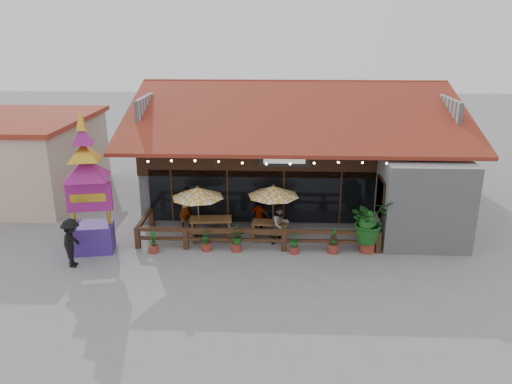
{
  "coord_description": "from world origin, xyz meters",
  "views": [
    {
      "loc": [
        -0.86,
        -19.06,
        8.73
      ],
      "look_at": [
        -1.72,
        1.5,
        1.84
      ],
      "focal_mm": 35.0,
      "sensor_mm": 36.0,
      "label": 1
    }
  ],
  "objects_px": {
    "umbrella_left": "(198,193)",
    "tropical_plant": "(369,222)",
    "picnic_table_right": "(270,227)",
    "thai_sign_tower": "(86,173)",
    "pedestrian": "(72,243)",
    "umbrella_right": "(273,191)",
    "picnic_table_left": "(211,225)"
  },
  "relations": [
    {
      "from": "umbrella_left",
      "to": "thai_sign_tower",
      "type": "height_order",
      "value": "thai_sign_tower"
    },
    {
      "from": "umbrella_left",
      "to": "pedestrian",
      "type": "xyz_separation_m",
      "value": [
        -4.38,
        -2.81,
        -1.11
      ]
    },
    {
      "from": "umbrella_right",
      "to": "picnic_table_right",
      "type": "xyz_separation_m",
      "value": [
        -0.13,
        -0.2,
        -1.56
      ]
    },
    {
      "from": "umbrella_left",
      "to": "tropical_plant",
      "type": "bearing_deg",
      "value": -8.79
    },
    {
      "from": "umbrella_right",
      "to": "picnic_table_right",
      "type": "relative_size",
      "value": 1.63
    },
    {
      "from": "thai_sign_tower",
      "to": "picnic_table_left",
      "type": "bearing_deg",
      "value": 19.03
    },
    {
      "from": "picnic_table_right",
      "to": "pedestrian",
      "type": "bearing_deg",
      "value": -158.19
    },
    {
      "from": "tropical_plant",
      "to": "pedestrian",
      "type": "xyz_separation_m",
      "value": [
        -11.39,
        -1.73,
        -0.33
      ]
    },
    {
      "from": "pedestrian",
      "to": "picnic_table_right",
      "type": "bearing_deg",
      "value": -73.85
    },
    {
      "from": "umbrella_right",
      "to": "tropical_plant",
      "type": "height_order",
      "value": "umbrella_right"
    },
    {
      "from": "umbrella_left",
      "to": "picnic_table_left",
      "type": "bearing_deg",
      "value": 15.9
    },
    {
      "from": "tropical_plant",
      "to": "thai_sign_tower",
      "type": "bearing_deg",
      "value": -178.2
    },
    {
      "from": "picnic_table_right",
      "to": "umbrella_right",
      "type": "bearing_deg",
      "value": 56.65
    },
    {
      "from": "umbrella_left",
      "to": "thai_sign_tower",
      "type": "bearing_deg",
      "value": -160.59
    },
    {
      "from": "thai_sign_tower",
      "to": "pedestrian",
      "type": "distance_m",
      "value": 2.75
    },
    {
      "from": "umbrella_right",
      "to": "thai_sign_tower",
      "type": "height_order",
      "value": "thai_sign_tower"
    },
    {
      "from": "tropical_plant",
      "to": "pedestrian",
      "type": "relative_size",
      "value": 1.18
    },
    {
      "from": "thai_sign_tower",
      "to": "tropical_plant",
      "type": "bearing_deg",
      "value": 1.8
    },
    {
      "from": "picnic_table_left",
      "to": "thai_sign_tower",
      "type": "xyz_separation_m",
      "value": [
        -4.57,
        -1.57,
        2.74
      ]
    },
    {
      "from": "umbrella_left",
      "to": "picnic_table_left",
      "type": "distance_m",
      "value": 1.58
    },
    {
      "from": "umbrella_right",
      "to": "picnic_table_right",
      "type": "height_order",
      "value": "umbrella_right"
    },
    {
      "from": "umbrella_right",
      "to": "thai_sign_tower",
      "type": "bearing_deg",
      "value": -166.08
    },
    {
      "from": "picnic_table_left",
      "to": "tropical_plant",
      "type": "bearing_deg",
      "value": -10.67
    },
    {
      "from": "umbrella_left",
      "to": "picnic_table_right",
      "type": "bearing_deg",
      "value": 3.0
    },
    {
      "from": "picnic_table_left",
      "to": "thai_sign_tower",
      "type": "distance_m",
      "value": 5.55
    },
    {
      "from": "tropical_plant",
      "to": "pedestrian",
      "type": "distance_m",
      "value": 11.52
    },
    {
      "from": "umbrella_right",
      "to": "tropical_plant",
      "type": "relative_size",
      "value": 1.17
    },
    {
      "from": "picnic_table_left",
      "to": "picnic_table_right",
      "type": "distance_m",
      "value": 2.54
    },
    {
      "from": "picnic_table_right",
      "to": "thai_sign_tower",
      "type": "xyz_separation_m",
      "value": [
        -7.11,
        -1.59,
        2.82
      ]
    },
    {
      "from": "umbrella_left",
      "to": "picnic_table_right",
      "type": "xyz_separation_m",
      "value": [
        3.04,
        0.16,
        -1.57
      ]
    },
    {
      "from": "tropical_plant",
      "to": "pedestrian",
      "type": "height_order",
      "value": "tropical_plant"
    },
    {
      "from": "thai_sign_tower",
      "to": "tropical_plant",
      "type": "relative_size",
      "value": 2.79
    }
  ]
}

